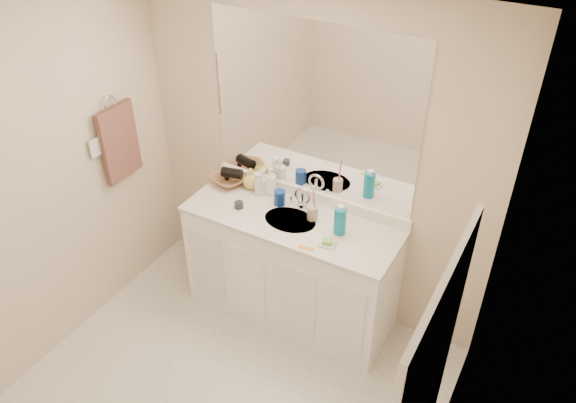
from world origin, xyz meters
The scene contains 27 objects.
ceiling centered at (0.00, 0.00, 2.40)m, with size 2.60×2.60×0.02m, color white.
wall_back centered at (0.00, 1.30, 1.20)m, with size 2.60×0.02×2.40m, color beige.
wall_left centered at (-1.30, 0.00, 1.20)m, with size 0.02×2.60×2.40m, color beige.
wall_right centered at (1.30, 0.00, 1.20)m, with size 0.02×2.60×2.40m, color beige.
vanity_cabinet centered at (0.00, 1.02, 0.42)m, with size 1.50×0.55×0.85m, color white.
countertop centered at (0.00, 1.02, 0.86)m, with size 1.52×0.57×0.03m, color silver.
backsplash centered at (0.00, 1.29, 0.92)m, with size 1.52×0.03×0.08m, color white.
sink_basin centered at (0.00, 1.00, 0.87)m, with size 0.37×0.37×0.02m, color beige.
faucet centered at (0.00, 1.18, 0.94)m, with size 0.02×0.02×0.11m, color silver.
mirror centered at (0.00, 1.29, 1.56)m, with size 1.48×0.01×1.20m, color white.
blue_mug centered at (-0.16, 1.13, 0.94)m, with size 0.08×0.08×0.11m, color navy.
tan_cup centered at (0.13, 1.09, 0.93)m, with size 0.07×0.07×0.10m, color tan.
toothbrush centered at (0.14, 1.09, 1.03)m, with size 0.01×0.01×0.22m, color #FF43A1.
mouthwash_bottle centered at (0.35, 1.04, 0.98)m, with size 0.08×0.08×0.19m, color #0C7999.
soap_dish centered at (0.34, 0.89, 0.89)m, with size 0.11×0.08×0.01m, color silver.
green_soap centered at (0.34, 0.89, 0.90)m, with size 0.07×0.05×0.02m, color #6DBA2D.
orange_comb centered at (0.24, 0.79, 0.88)m, with size 0.11×0.02×0.00m, color orange.
dark_jar centered at (-0.38, 0.95, 0.90)m, with size 0.06×0.06×0.04m, color #242429.
extra_white_bottle centered at (-0.35, 1.16, 0.97)m, with size 0.06×0.06×0.18m, color silver.
soap_bottle_white centered at (-0.27, 1.22, 0.99)m, with size 0.08×0.08×0.21m, color white.
soap_bottle_cream centered at (-0.34, 1.21, 0.98)m, with size 0.09×0.09×0.19m, color #F5E4C8.
soap_bottle_yellow centered at (-0.44, 1.21, 0.96)m, with size 0.13×0.13×0.16m, color #D3C152.
wicker_basket centered at (-0.62, 1.19, 0.91)m, with size 0.27×0.27×0.07m, color brown.
hair_dryer centered at (-0.60, 1.19, 0.97)m, with size 0.08×0.08×0.15m, color black.
towel_ring centered at (-1.27, 0.77, 1.55)m, with size 0.11×0.11×0.01m, color silver.
hand_towel centered at (-1.25, 0.77, 1.25)m, with size 0.04×0.32×0.55m, color #452A25.
switch_plate centered at (-1.27, 0.57, 1.30)m, with size 0.01×0.09×0.13m, color silver.
Camera 1 is at (1.49, -1.67, 3.16)m, focal length 35.00 mm.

